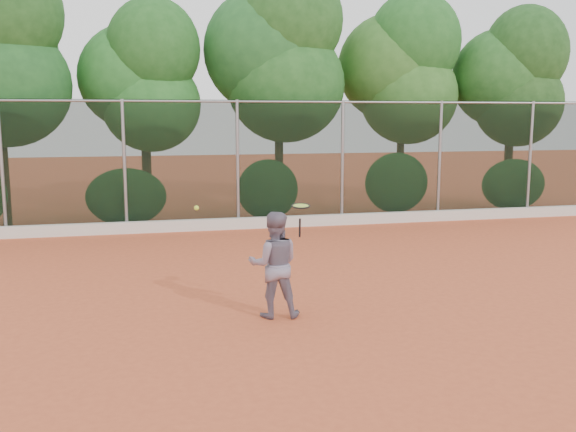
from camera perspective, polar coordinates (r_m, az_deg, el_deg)
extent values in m
plane|color=#CA552F|center=(11.14, 1.19, -7.15)|extent=(80.00, 80.00, 0.00)
cube|color=silver|center=(17.63, -4.34, -0.66)|extent=(24.00, 0.20, 0.30)
imported|color=slate|center=(9.86, -1.24, -4.34)|extent=(0.88, 0.74, 1.64)
cube|color=black|center=(17.61, -4.50, 4.57)|extent=(24.00, 0.01, 3.50)
cylinder|color=gray|center=(17.57, -4.56, 10.11)|extent=(24.00, 0.06, 0.06)
cylinder|color=gray|center=(17.72, -24.08, 3.85)|extent=(0.09, 0.09, 3.50)
cylinder|color=gray|center=(17.41, -14.32, 4.27)|extent=(0.09, 0.09, 3.50)
cylinder|color=gray|center=(17.61, -4.50, 4.57)|extent=(0.09, 0.09, 3.50)
cylinder|color=gray|center=(18.31, 4.85, 4.74)|extent=(0.09, 0.09, 3.50)
cylinder|color=gray|center=(19.45, 13.31, 4.78)|extent=(0.09, 0.09, 3.50)
cylinder|color=gray|center=(20.96, 20.70, 4.72)|extent=(0.09, 0.09, 3.50)
cylinder|color=#422C19|center=(19.66, -23.87, 3.42)|extent=(0.24, 0.24, 2.90)
ellipsoid|color=#296D2A|center=(19.48, -23.80, 10.60)|extent=(3.50, 2.90, 3.40)
ellipsoid|color=#2E6627|center=(19.53, -23.92, 16.20)|extent=(3.10, 2.60, 3.20)
cylinder|color=#402A18|center=(19.75, -12.42, 3.26)|extent=(0.28, 0.28, 2.40)
ellipsoid|color=#236221|center=(19.57, -12.04, 9.68)|extent=(2.90, 2.40, 2.80)
ellipsoid|color=#216223|center=(19.89, -13.61, 11.92)|extent=(3.20, 2.70, 3.10)
ellipsoid|color=#1C501B|center=(19.46, -11.88, 14.41)|extent=(2.70, 2.30, 2.90)
cylinder|color=#3B2817|center=(19.89, -0.80, 4.38)|extent=(0.26, 0.26, 3.00)
ellipsoid|color=#32752C|center=(19.79, -0.18, 11.60)|extent=(3.60, 3.00, 3.50)
ellipsoid|color=#2C742E|center=(20.05, -1.82, 14.43)|extent=(3.90, 3.20, 3.80)
ellipsoid|color=#316E2A|center=(19.90, 0.18, 17.08)|extent=(3.20, 2.70, 3.30)
cylinder|color=#472D1B|center=(21.35, 9.92, 4.16)|extent=(0.24, 0.24, 2.70)
ellipsoid|color=#2B5D20|center=(21.27, 10.70, 10.46)|extent=(3.20, 2.70, 3.10)
ellipsoid|color=#295A1F|center=(21.40, 9.18, 12.90)|extent=(3.50, 2.90, 3.40)
ellipsoid|color=#1C541D|center=(21.34, 11.20, 15.02)|extent=(3.00, 2.50, 3.10)
cylinder|color=#462F1B|center=(22.72, 18.94, 3.84)|extent=(0.28, 0.28, 2.50)
ellipsoid|color=#306024|center=(22.67, 19.81, 9.48)|extent=(3.00, 2.50, 2.90)
ellipsoid|color=#34752C|center=(22.69, 18.41, 11.57)|extent=(3.30, 2.80, 3.20)
ellipsoid|color=#2C6024|center=(22.73, 20.38, 13.49)|extent=(2.80, 2.40, 3.00)
ellipsoid|color=#2D6124|center=(18.30, -14.18, 1.66)|extent=(2.20, 1.16, 1.60)
ellipsoid|color=#285E23|center=(18.65, -1.80, 2.37)|extent=(1.80, 1.04, 1.76)
ellipsoid|color=#316C29|center=(19.82, 9.62, 2.93)|extent=(2.00, 1.10, 1.84)
ellipsoid|color=#326827|center=(21.70, 19.40, 2.66)|extent=(2.16, 1.12, 1.64)
cylinder|color=black|center=(9.88, 1.06, -1.05)|extent=(0.04, 0.07, 0.30)
torus|color=black|center=(9.76, 1.15, 0.91)|extent=(0.33, 0.33, 0.06)
cylinder|color=#B6D43E|center=(9.76, 1.15, 0.91)|extent=(0.28, 0.28, 0.04)
sphere|color=#CFF437|center=(9.46, -8.14, 0.72)|extent=(0.07, 0.07, 0.07)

